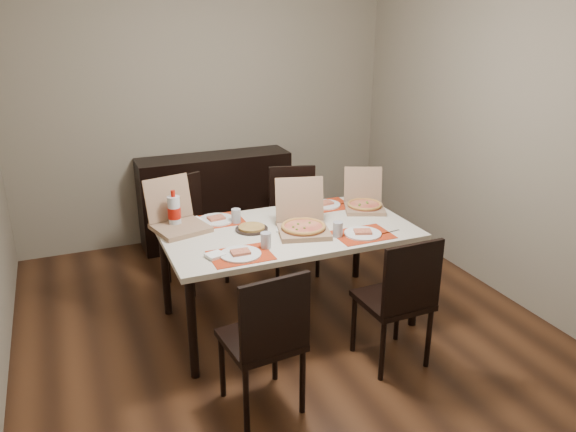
% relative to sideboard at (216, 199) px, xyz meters
% --- Properties ---
extents(ground, '(3.80, 4.00, 0.02)m').
position_rel_sideboard_xyz_m(ground, '(0.00, -1.78, -0.46)').
color(ground, '#482916').
rests_on(ground, ground).
extents(room_walls, '(3.84, 4.02, 2.62)m').
position_rel_sideboard_xyz_m(room_walls, '(0.00, -1.35, 1.28)').
color(room_walls, gray).
rests_on(room_walls, ground).
extents(sideboard, '(1.50, 0.40, 0.90)m').
position_rel_sideboard_xyz_m(sideboard, '(0.00, 0.00, 0.00)').
color(sideboard, black).
rests_on(sideboard, ground).
extents(dining_table, '(1.80, 1.00, 0.75)m').
position_rel_sideboard_xyz_m(dining_table, '(0.08, -1.73, 0.23)').
color(dining_table, beige).
rests_on(dining_table, ground).
extents(chair_near_left, '(0.46, 0.46, 0.93)m').
position_rel_sideboard_xyz_m(chair_near_left, '(-0.44, -2.66, 0.06)').
color(chair_near_left, black).
rests_on(chair_near_left, ground).
extents(chair_near_right, '(0.43, 0.43, 0.93)m').
position_rel_sideboard_xyz_m(chair_near_right, '(0.52, -2.55, 0.06)').
color(chair_near_right, black).
rests_on(chair_near_right, ground).
extents(chair_far_left, '(0.55, 0.55, 0.93)m').
position_rel_sideboard_xyz_m(chair_far_left, '(-0.44, -0.79, 0.06)').
color(chair_far_left, black).
rests_on(chair_far_left, ground).
extents(chair_far_right, '(0.51, 0.51, 0.93)m').
position_rel_sideboard_xyz_m(chair_far_right, '(0.49, -0.87, 0.06)').
color(chair_far_right, black).
rests_on(chair_far_right, ground).
extents(setting_near_left, '(0.46, 0.30, 0.11)m').
position_rel_sideboard_xyz_m(setting_near_left, '(-0.36, -2.03, 0.32)').
color(setting_near_left, '#B92A0C').
rests_on(setting_near_left, dining_table).
extents(setting_near_right, '(0.50, 0.30, 0.11)m').
position_rel_sideboard_xyz_m(setting_near_right, '(0.48, -2.03, 0.32)').
color(setting_near_right, '#B92A0C').
rests_on(setting_near_right, dining_table).
extents(setting_far_left, '(0.45, 0.30, 0.11)m').
position_rel_sideboard_xyz_m(setting_far_left, '(-0.35, -1.39, 0.32)').
color(setting_far_left, '#B92A0C').
rests_on(setting_far_left, dining_table).
extents(setting_far_right, '(0.48, 0.30, 0.11)m').
position_rel_sideboard_xyz_m(setting_far_right, '(0.50, -1.40, 0.32)').
color(setting_far_right, '#B92A0C').
rests_on(setting_far_right, dining_table).
extents(napkin_loose, '(0.15, 0.15, 0.02)m').
position_rel_sideboard_xyz_m(napkin_loose, '(0.04, -1.74, 0.31)').
color(napkin_loose, white).
rests_on(napkin_loose, dining_table).
extents(pizza_box_center, '(0.44, 0.47, 0.36)m').
position_rel_sideboard_xyz_m(pizza_box_center, '(0.15, -1.82, 0.36)').
color(pizza_box_center, '#8B6A50').
rests_on(pizza_box_center, dining_table).
extents(pizza_box_right, '(0.41, 0.43, 0.31)m').
position_rel_sideboard_xyz_m(pizza_box_right, '(0.81, -1.56, 0.35)').
color(pizza_box_right, '#8B6A50').
rests_on(pizza_box_right, dining_table).
extents(pizza_box_left, '(0.44, 0.47, 0.36)m').
position_rel_sideboard_xyz_m(pizza_box_left, '(-0.66, -1.41, 0.36)').
color(pizza_box_left, '#8B6A50').
rests_on(pizza_box_left, dining_table).
extents(faina_plate, '(0.24, 0.24, 0.03)m').
position_rel_sideboard_xyz_m(faina_plate, '(-0.18, -1.65, 0.31)').
color(faina_plate, black).
rests_on(faina_plate, dining_table).
extents(dip_bowl, '(0.13, 0.13, 0.03)m').
position_rel_sideboard_xyz_m(dip_bowl, '(0.14, -1.58, 0.31)').
color(dip_bowl, white).
rests_on(dip_bowl, dining_table).
extents(soda_bottle, '(0.10, 0.10, 0.29)m').
position_rel_sideboard_xyz_m(soda_bottle, '(-0.68, -1.39, 0.42)').
color(soda_bottle, silver).
rests_on(soda_bottle, dining_table).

